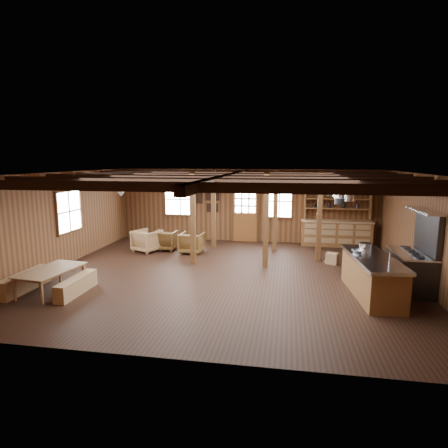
# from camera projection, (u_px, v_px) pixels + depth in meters

# --- Properties ---
(room) EXTENTS (10.04, 9.04, 2.84)m
(room) POSITION_uv_depth(u_px,v_px,m) (227.00, 225.00, 10.10)
(room) COLOR black
(room) RESTS_ON ground
(ceiling_joists) EXTENTS (9.80, 8.82, 0.18)m
(ceiling_joists) POSITION_uv_depth(u_px,v_px,m) (228.00, 178.00, 10.06)
(ceiling_joists) COLOR black
(ceiling_joists) RESTS_ON ceiling
(timber_posts) EXTENTS (3.95, 2.35, 2.80)m
(timber_posts) POSITION_uv_depth(u_px,v_px,m) (253.00, 215.00, 12.04)
(timber_posts) COLOR #442313
(timber_posts) RESTS_ON floor
(back_door) EXTENTS (1.02, 0.08, 2.15)m
(back_door) POSITION_uv_depth(u_px,v_px,m) (245.00, 219.00, 14.52)
(back_door) COLOR brown
(back_door) RESTS_ON floor
(window_back_left) EXTENTS (1.32, 0.06, 1.32)m
(window_back_left) POSITION_uv_depth(u_px,v_px,m) (180.00, 199.00, 14.83)
(window_back_left) COLOR white
(window_back_left) RESTS_ON wall_back
(window_back_right) EXTENTS (1.02, 0.06, 1.32)m
(window_back_right) POSITION_uv_depth(u_px,v_px,m) (279.00, 201.00, 14.19)
(window_back_right) COLOR white
(window_back_right) RESTS_ON wall_back
(window_left) EXTENTS (0.14, 1.24, 1.32)m
(window_left) POSITION_uv_depth(u_px,v_px,m) (69.00, 211.00, 11.38)
(window_left) COLOR white
(window_left) RESTS_ON wall_back
(notice_boards) EXTENTS (1.08, 0.03, 0.90)m
(notice_boards) POSITION_uv_depth(u_px,v_px,m) (207.00, 199.00, 14.64)
(notice_boards) COLOR silver
(notice_boards) RESTS_ON wall_back
(back_counter) EXTENTS (2.55, 0.60, 2.45)m
(back_counter) POSITION_uv_depth(u_px,v_px,m) (336.00, 230.00, 13.76)
(back_counter) COLOR brown
(back_counter) RESTS_ON floor
(pendant_lamps) EXTENTS (1.86, 2.36, 0.66)m
(pendant_lamps) POSITION_uv_depth(u_px,v_px,m) (159.00, 190.00, 11.31)
(pendant_lamps) COLOR #2B2B2E
(pendant_lamps) RESTS_ON ceiling
(pot_rack) EXTENTS (0.38, 3.00, 0.45)m
(pot_rack) POSITION_uv_depth(u_px,v_px,m) (338.00, 194.00, 9.84)
(pot_rack) COLOR #2B2B2E
(pot_rack) RESTS_ON ceiling
(kitchen_island) EXTENTS (1.12, 2.57, 1.20)m
(kitchen_island) POSITION_uv_depth(u_px,v_px,m) (372.00, 276.00, 8.71)
(kitchen_island) COLOR brown
(kitchen_island) RESTS_ON floor
(step_stool) EXTENTS (0.46, 0.40, 0.34)m
(step_stool) POSITION_uv_depth(u_px,v_px,m) (332.00, 258.00, 11.45)
(step_stool) COLOR #9A6A46
(step_stool) RESTS_ON floor
(commercial_range) EXTENTS (0.83, 1.61, 1.99)m
(commercial_range) POSITION_uv_depth(u_px,v_px,m) (413.00, 265.00, 9.06)
(commercial_range) COLOR #2B2B2E
(commercial_range) RESTS_ON floor
(dining_table) EXTENTS (1.09, 1.72, 0.57)m
(dining_table) POSITION_uv_depth(u_px,v_px,m) (53.00, 281.00, 8.97)
(dining_table) COLOR olive
(dining_table) RESTS_ON floor
(bench_wall) EXTENTS (0.30, 1.61, 0.44)m
(bench_wall) POSITION_uv_depth(u_px,v_px,m) (25.00, 282.00, 9.10)
(bench_wall) COLOR #9A6A46
(bench_wall) RESTS_ON floor
(bench_aisle) EXTENTS (0.28, 1.47, 0.40)m
(bench_aisle) POSITION_uv_depth(u_px,v_px,m) (76.00, 286.00, 8.88)
(bench_aisle) COLOR #9A6A46
(bench_aisle) RESTS_ON floor
(armchair_a) EXTENTS (0.74, 0.76, 0.70)m
(armchair_a) POSITION_uv_depth(u_px,v_px,m) (166.00, 240.00, 13.20)
(armchair_a) COLOR brown
(armchair_a) RESTS_ON floor
(armchair_b) EXTENTS (0.79, 0.81, 0.70)m
(armchair_b) POSITION_uv_depth(u_px,v_px,m) (192.00, 243.00, 12.78)
(armchair_b) COLOR brown
(armchair_b) RESTS_ON floor
(armchair_c) EXTENTS (1.09, 1.10, 0.77)m
(armchair_c) POSITION_uv_depth(u_px,v_px,m) (147.00, 241.00, 12.97)
(armchair_c) COLOR #996F45
(armchair_c) RESTS_ON floor
(counter_pot) EXTENTS (0.28, 0.28, 0.17)m
(counter_pot) POSITION_uv_depth(u_px,v_px,m) (365.00, 246.00, 9.30)
(counter_pot) COLOR silver
(counter_pot) RESTS_ON kitchen_island
(bowl) EXTENTS (0.33, 0.33, 0.07)m
(bowl) POSITION_uv_depth(u_px,v_px,m) (357.00, 251.00, 9.03)
(bowl) COLOR silver
(bowl) RESTS_ON kitchen_island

